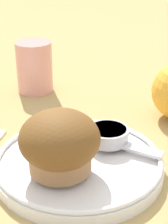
{
  "coord_description": "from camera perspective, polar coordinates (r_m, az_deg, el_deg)",
  "views": [
    {
      "loc": [
        0.08,
        -0.38,
        0.26
      ],
      "look_at": [
        -0.01,
        0.02,
        0.06
      ],
      "focal_mm": 60.0,
      "sensor_mm": 36.0,
      "label": 1
    }
  ],
  "objects": [
    {
      "name": "butter_knife",
      "position": [
        0.47,
        1.79,
        -3.9
      ],
      "size": [
        0.17,
        0.06,
        0.0
      ],
      "rotation": [
        0.0,
        0.0,
        -0.29
      ],
      "color": "silver",
      "rests_on": "plate"
    },
    {
      "name": "plate",
      "position": [
        0.44,
        -0.79,
        -7.75
      ],
      "size": [
        0.2,
        0.2,
        0.02
      ],
      "color": "white",
      "rests_on": "ground_plane"
    },
    {
      "name": "berry_pair",
      "position": [
        0.47,
        1.44,
        -2.77
      ],
      "size": [
        0.03,
        0.02,
        0.02
      ],
      "color": "#B7192D",
      "rests_on": "plate"
    },
    {
      "name": "muffin",
      "position": [
        0.4,
        -3.73,
        -4.74
      ],
      "size": [
        0.09,
        0.09,
        0.07
      ],
      "color": "#9E7047",
      "rests_on": "plate"
    },
    {
      "name": "juice_glass",
      "position": [
        0.66,
        -7.55,
        6.81
      ],
      "size": [
        0.06,
        0.06,
        0.09
      ],
      "color": "#E5998C",
      "rests_on": "ground_plane"
    },
    {
      "name": "cream_ramekin",
      "position": [
        0.46,
        3.65,
        -3.36
      ],
      "size": [
        0.05,
        0.05,
        0.02
      ],
      "color": "silver",
      "rests_on": "plate"
    },
    {
      "name": "ground_plane",
      "position": [
        0.46,
        0.51,
        -7.54
      ],
      "size": [
        3.0,
        3.0,
        0.0
      ],
      "primitive_type": "plane",
      "color": "tan"
    }
  ]
}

